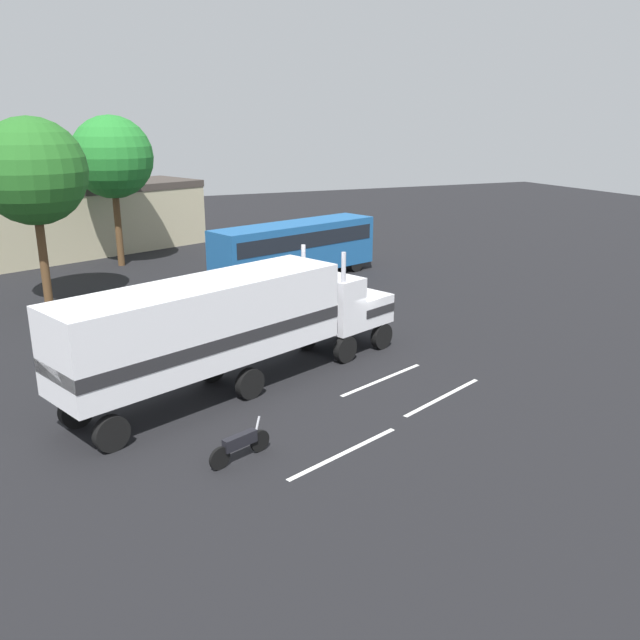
{
  "coord_description": "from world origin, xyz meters",
  "views": [
    {
      "loc": [
        -11.13,
        -23.37,
        9.3
      ],
      "look_at": [
        -1.22,
        -0.36,
        1.6
      ],
      "focal_mm": 36.58,
      "sensor_mm": 36.0,
      "label": 1
    }
  ],
  "objects_px": {
    "person_bystander": "(154,354)",
    "motorcycle": "(240,444)",
    "tree_left": "(112,158)",
    "tree_center": "(33,172)",
    "parked_bus": "(295,245)",
    "semi_truck": "(230,322)"
  },
  "relations": [
    {
      "from": "parked_bus",
      "to": "tree_center",
      "type": "xyz_separation_m",
      "value": [
        -14.06,
        -0.48,
        4.78
      ]
    },
    {
      "from": "semi_truck",
      "to": "tree_center",
      "type": "relative_size",
      "value": 1.47
    },
    {
      "from": "motorcycle",
      "to": "tree_center",
      "type": "height_order",
      "value": "tree_center"
    },
    {
      "from": "semi_truck",
      "to": "parked_bus",
      "type": "bearing_deg",
      "value": 61.23
    },
    {
      "from": "semi_truck",
      "to": "parked_bus",
      "type": "xyz_separation_m",
      "value": [
        8.28,
        15.08,
        -0.46
      ]
    },
    {
      "from": "tree_left",
      "to": "person_bystander",
      "type": "bearing_deg",
      "value": -93.67
    },
    {
      "from": "parked_bus",
      "to": "motorcycle",
      "type": "bearing_deg",
      "value": -115.23
    },
    {
      "from": "person_bystander",
      "to": "tree_left",
      "type": "height_order",
      "value": "tree_left"
    },
    {
      "from": "person_bystander",
      "to": "parked_bus",
      "type": "height_order",
      "value": "parked_bus"
    },
    {
      "from": "motorcycle",
      "to": "tree_center",
      "type": "xyz_separation_m",
      "value": [
        -4.55,
        19.7,
        6.37
      ]
    },
    {
      "from": "tree_left",
      "to": "tree_center",
      "type": "distance_m",
      "value": 9.83
    },
    {
      "from": "tree_left",
      "to": "tree_center",
      "type": "relative_size",
      "value": 1.01
    },
    {
      "from": "motorcycle",
      "to": "tree_center",
      "type": "distance_m",
      "value": 21.2
    },
    {
      "from": "person_bystander",
      "to": "motorcycle",
      "type": "bearing_deg",
      "value": -81.25
    },
    {
      "from": "semi_truck",
      "to": "parked_bus",
      "type": "distance_m",
      "value": 17.21
    },
    {
      "from": "motorcycle",
      "to": "tree_center",
      "type": "bearing_deg",
      "value": 103.01
    },
    {
      "from": "tree_left",
      "to": "tree_center",
      "type": "xyz_separation_m",
      "value": [
        -4.75,
        -8.61,
        -0.16
      ]
    },
    {
      "from": "semi_truck",
      "to": "tree_left",
      "type": "bearing_deg",
      "value": 92.55
    },
    {
      "from": "person_bystander",
      "to": "parked_bus",
      "type": "xyz_separation_m",
      "value": [
        10.65,
        12.74,
        1.17
      ]
    },
    {
      "from": "tree_center",
      "to": "person_bystander",
      "type": "bearing_deg",
      "value": -74.48
    },
    {
      "from": "parked_bus",
      "to": "person_bystander",
      "type": "bearing_deg",
      "value": -129.9
    },
    {
      "from": "semi_truck",
      "to": "motorcycle",
      "type": "distance_m",
      "value": 5.63
    }
  ]
}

